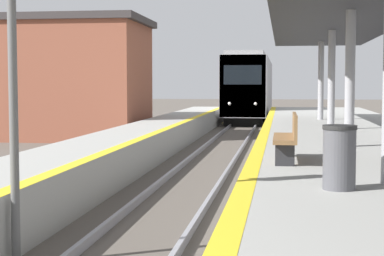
% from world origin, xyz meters
% --- Properties ---
extents(train, '(2.62, 20.12, 4.34)m').
position_xyz_m(train, '(0.00, 44.07, 2.21)').
color(train, black).
rests_on(train, ground).
extents(signal_near, '(0.36, 0.31, 4.62)m').
position_xyz_m(signal_near, '(-1.38, 6.68, 3.23)').
color(signal_near, '#595959').
rests_on(signal_near, ground).
extents(station_canopy, '(3.84, 29.02, 3.44)m').
position_xyz_m(station_canopy, '(3.77, 14.17, 4.23)').
color(station_canopy, '#99999E').
rests_on(station_canopy, platform_right).
extents(trash_bin, '(0.48, 0.48, 0.92)m').
position_xyz_m(trash_bin, '(2.99, 7.77, 1.42)').
color(trash_bin, '#4C4C51').
rests_on(trash_bin, platform_right).
extents(bench, '(0.44, 1.95, 0.92)m').
position_xyz_m(bench, '(2.31, 11.07, 1.46)').
color(bench, brown).
rests_on(bench, platform_right).
extents(station_building, '(9.50, 5.40, 5.40)m').
position_xyz_m(station_building, '(-8.57, 26.44, 2.71)').
color(station_building, brown).
rests_on(station_building, ground).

